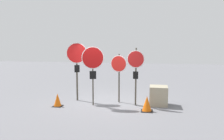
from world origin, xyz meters
TOP-DOWN VIEW (x-y plane):
  - ground_plane at (0.00, 0.00)m, footprint 40.00×40.00m
  - stop_sign_0 at (-1.39, 0.23)m, footprint 0.80×0.43m
  - stop_sign_1 at (-0.49, -0.40)m, footprint 0.85×0.31m
  - stop_sign_2 at (0.45, 0.28)m, footprint 0.70×0.17m
  - stop_sign_3 at (1.20, -0.09)m, footprint 0.70×0.14m
  - traffic_cone_0 at (1.68, -0.75)m, footprint 0.43×0.43m
  - traffic_cone_1 at (-1.86, -0.78)m, footprint 0.36×0.36m
  - storage_crate at (2.12, 0.18)m, footprint 0.72×0.70m

SIDE VIEW (x-z plane):
  - ground_plane at x=0.00m, z-range 0.00..0.00m
  - traffic_cone_1 at x=-1.86m, z-range 0.00..0.52m
  - traffic_cone_0 at x=1.68m, z-range 0.00..0.57m
  - storage_crate at x=2.12m, z-range 0.00..0.78m
  - stop_sign_2 at x=0.45m, z-range 0.45..2.53m
  - stop_sign_3 at x=1.20m, z-range 0.47..2.81m
  - stop_sign_1 at x=-0.49m, z-range 0.58..2.98m
  - stop_sign_0 at x=-1.39m, z-range 0.55..3.10m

